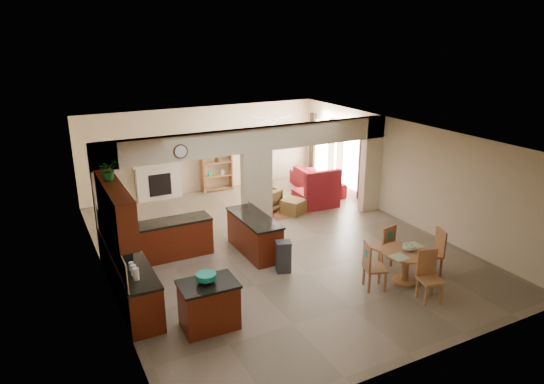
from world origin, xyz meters
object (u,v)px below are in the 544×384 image
dining_table (406,261)px  armchair (266,200)px  sofa (317,181)px  kitchen_island (209,305)px

dining_table → armchair: 5.27m
dining_table → sofa: (1.69, 6.16, -0.14)m
kitchen_island → dining_table: (4.26, -0.35, 0.04)m
kitchen_island → dining_table: kitchen_island is taller
kitchen_island → armchair: bearing=55.0°
dining_table → sofa: size_ratio=0.45×
kitchen_island → dining_table: bearing=-3.4°
sofa → armchair: size_ratio=3.18×
kitchen_island → sofa: (5.95, 5.81, -0.10)m
dining_table → sofa: 6.39m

